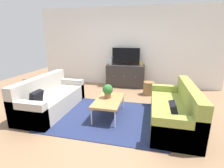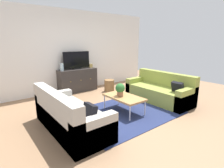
{
  "view_description": "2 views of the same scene",
  "coord_description": "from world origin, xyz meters",
  "px_view_note": "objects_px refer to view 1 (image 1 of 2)",
  "views": [
    {
      "loc": [
        0.88,
        -3.38,
        1.72
      ],
      "look_at": [
        0.0,
        0.33,
        0.63
      ],
      "focal_mm": 26.59,
      "sensor_mm": 36.0,
      "label": 1
    },
    {
      "loc": [
        -2.68,
        -3.09,
        1.7
      ],
      "look_at": [
        0.0,
        0.33,
        0.63
      ],
      "focal_mm": 28.16,
      "sensor_mm": 36.0,
      "label": 2
    }
  ],
  "objects_px": {
    "couch_left_side": "(50,99)",
    "wicker_basket": "(149,88)",
    "coffee_table": "(109,101)",
    "flat_screen_tv": "(126,57)",
    "mantel_clock": "(141,64)",
    "potted_plant": "(108,90)",
    "glass_vase": "(111,61)",
    "couch_right_side": "(176,111)",
    "tv_console": "(125,76)"
  },
  "relations": [
    {
      "from": "coffee_table",
      "to": "tv_console",
      "type": "distance_m",
      "value": 2.36
    },
    {
      "from": "tv_console",
      "to": "coffee_table",
      "type": "bearing_deg",
      "value": -89.79
    },
    {
      "from": "potted_plant",
      "to": "wicker_basket",
      "type": "distance_m",
      "value": 1.85
    },
    {
      "from": "potted_plant",
      "to": "flat_screen_tv",
      "type": "distance_m",
      "value": 2.35
    },
    {
      "from": "glass_vase",
      "to": "mantel_clock",
      "type": "relative_size",
      "value": 1.82
    },
    {
      "from": "flat_screen_tv",
      "to": "wicker_basket",
      "type": "height_order",
      "value": "flat_screen_tv"
    },
    {
      "from": "wicker_basket",
      "to": "flat_screen_tv",
      "type": "bearing_deg",
      "value": 139.84
    },
    {
      "from": "tv_console",
      "to": "flat_screen_tv",
      "type": "height_order",
      "value": "flat_screen_tv"
    },
    {
      "from": "couch_right_side",
      "to": "flat_screen_tv",
      "type": "distance_m",
      "value": 2.89
    },
    {
      "from": "coffee_table",
      "to": "mantel_clock",
      "type": "relative_size",
      "value": 7.81
    },
    {
      "from": "couch_right_side",
      "to": "tv_console",
      "type": "bearing_deg",
      "value": 120.71
    },
    {
      "from": "mantel_clock",
      "to": "wicker_basket",
      "type": "relative_size",
      "value": 0.32
    },
    {
      "from": "wicker_basket",
      "to": "potted_plant",
      "type": "bearing_deg",
      "value": -118.96
    },
    {
      "from": "coffee_table",
      "to": "mantel_clock",
      "type": "distance_m",
      "value": 2.47
    },
    {
      "from": "flat_screen_tv",
      "to": "glass_vase",
      "type": "relative_size",
      "value": 3.99
    },
    {
      "from": "coffee_table",
      "to": "potted_plant",
      "type": "relative_size",
      "value": 3.26
    },
    {
      "from": "glass_vase",
      "to": "tv_console",
      "type": "bearing_deg",
      "value": -0.0
    },
    {
      "from": "couch_right_side",
      "to": "wicker_basket",
      "type": "relative_size",
      "value": 4.74
    },
    {
      "from": "tv_console",
      "to": "wicker_basket",
      "type": "height_order",
      "value": "tv_console"
    },
    {
      "from": "couch_right_side",
      "to": "flat_screen_tv",
      "type": "height_order",
      "value": "flat_screen_tv"
    },
    {
      "from": "couch_right_side",
      "to": "coffee_table",
      "type": "distance_m",
      "value": 1.41
    },
    {
      "from": "coffee_table",
      "to": "wicker_basket",
      "type": "height_order",
      "value": "same"
    },
    {
      "from": "glass_vase",
      "to": "wicker_basket",
      "type": "distance_m",
      "value": 1.68
    },
    {
      "from": "couch_left_side",
      "to": "potted_plant",
      "type": "relative_size",
      "value": 6.11
    },
    {
      "from": "glass_vase",
      "to": "mantel_clock",
      "type": "bearing_deg",
      "value": 0.0
    },
    {
      "from": "coffee_table",
      "to": "glass_vase",
      "type": "bearing_deg",
      "value": 102.97
    },
    {
      "from": "tv_console",
      "to": "mantel_clock",
      "type": "relative_size",
      "value": 10.08
    },
    {
      "from": "couch_left_side",
      "to": "tv_console",
      "type": "distance_m",
      "value": 2.79
    },
    {
      "from": "potted_plant",
      "to": "mantel_clock",
      "type": "relative_size",
      "value": 2.39
    },
    {
      "from": "glass_vase",
      "to": "mantel_clock",
      "type": "height_order",
      "value": "glass_vase"
    },
    {
      "from": "tv_console",
      "to": "flat_screen_tv",
      "type": "xyz_separation_m",
      "value": [
        -0.0,
        0.02,
        0.68
      ]
    },
    {
      "from": "couch_left_side",
      "to": "wicker_basket",
      "type": "bearing_deg",
      "value": 36.31
    },
    {
      "from": "coffee_table",
      "to": "potted_plant",
      "type": "height_order",
      "value": "potted_plant"
    },
    {
      "from": "couch_left_side",
      "to": "wicker_basket",
      "type": "xyz_separation_m",
      "value": [
        2.3,
        1.69,
        -0.08
      ]
    },
    {
      "from": "couch_right_side",
      "to": "tv_console",
      "type": "relative_size",
      "value": 1.45
    },
    {
      "from": "couch_right_side",
      "to": "glass_vase",
      "type": "xyz_separation_m",
      "value": [
        -1.95,
        2.37,
        0.61
      ]
    },
    {
      "from": "tv_console",
      "to": "mantel_clock",
      "type": "xyz_separation_m",
      "value": [
        0.54,
        0.0,
        0.45
      ]
    },
    {
      "from": "coffee_table",
      "to": "flat_screen_tv",
      "type": "height_order",
      "value": "flat_screen_tv"
    },
    {
      "from": "couch_left_side",
      "to": "wicker_basket",
      "type": "distance_m",
      "value": 2.85
    },
    {
      "from": "glass_vase",
      "to": "couch_right_side",
      "type": "bearing_deg",
      "value": -50.67
    },
    {
      "from": "tv_console",
      "to": "glass_vase",
      "type": "height_order",
      "value": "glass_vase"
    },
    {
      "from": "mantel_clock",
      "to": "flat_screen_tv",
      "type": "bearing_deg",
      "value": 177.86
    },
    {
      "from": "couch_left_side",
      "to": "tv_console",
      "type": "bearing_deg",
      "value": 58.49
    },
    {
      "from": "flat_screen_tv",
      "to": "wicker_basket",
      "type": "relative_size",
      "value": 2.35
    },
    {
      "from": "couch_left_side",
      "to": "wicker_basket",
      "type": "relative_size",
      "value": 4.74
    },
    {
      "from": "couch_right_side",
      "to": "coffee_table",
      "type": "height_order",
      "value": "couch_right_side"
    },
    {
      "from": "couch_right_side",
      "to": "potted_plant",
      "type": "distance_m",
      "value": 1.48
    },
    {
      "from": "couch_left_side",
      "to": "mantel_clock",
      "type": "relative_size",
      "value": 14.64
    },
    {
      "from": "glass_vase",
      "to": "coffee_table",
      "type": "bearing_deg",
      "value": -77.03
    },
    {
      "from": "flat_screen_tv",
      "to": "couch_right_side",
      "type": "bearing_deg",
      "value": -59.5
    }
  ]
}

